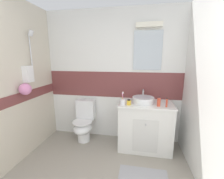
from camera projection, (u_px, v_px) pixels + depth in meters
name	position (u px, v px, depth m)	size (l,w,h in m)	color
wall_back_tiled	(114.00, 76.00, 2.90)	(3.20, 0.20, 2.50)	white
vanity_cabinet	(145.00, 125.00, 2.65)	(0.92, 0.58, 0.85)	silver
sink_basin	(143.00, 100.00, 2.56)	(0.37, 0.42, 0.20)	white
toilet	(84.00, 122.00, 2.90)	(0.37, 0.50, 0.81)	white
toothbrush_cup	(123.00, 102.00, 2.44)	(0.08, 0.08, 0.22)	white
soap_dispenser	(159.00, 102.00, 2.36)	(0.05, 0.05, 0.18)	#D84C33
toothpaste_tube_upright	(167.00, 103.00, 2.33)	(0.03, 0.03, 0.15)	#D84C33
hair_gel_jar	(129.00, 102.00, 2.44)	(0.07, 0.07, 0.09)	yellow
bath_mat	(143.00, 179.00, 2.00)	(0.67, 0.42, 0.01)	#99999E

